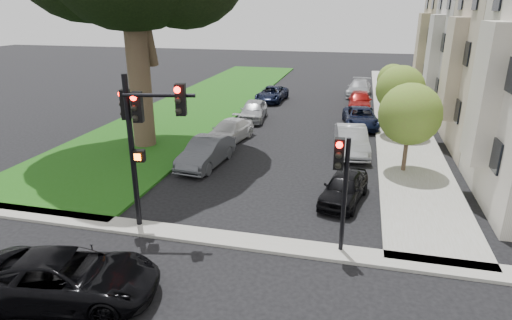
% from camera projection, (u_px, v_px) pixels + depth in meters
% --- Properties ---
extents(ground, '(140.00, 140.00, 0.00)m').
position_uv_depth(ground, '(217.00, 274.00, 13.15)').
color(ground, black).
rests_on(ground, ground).
extents(grass_strip, '(8.00, 44.00, 0.12)m').
position_uv_depth(grass_strip, '(208.00, 101.00, 37.08)').
color(grass_strip, '#1E5717').
rests_on(grass_strip, ground).
extents(sidewalk_right, '(3.50, 44.00, 0.12)m').
position_uv_depth(sidewalk_right, '(397.00, 111.00, 33.54)').
color(sidewalk_right, gray).
rests_on(sidewalk_right, ground).
extents(sidewalk_cross, '(60.00, 1.00, 0.12)m').
position_uv_depth(sidewalk_cross, '(236.00, 240.00, 14.95)').
color(sidewalk_cross, gray).
rests_on(sidewalk_cross, ground).
extents(house_c, '(7.70, 7.55, 15.97)m').
position_uv_depth(house_c, '(497.00, 20.00, 29.02)').
color(house_c, silver).
rests_on(house_c, ground).
extents(house_d, '(7.70, 7.55, 15.97)m').
position_uv_depth(house_d, '(472.00, 17.00, 35.87)').
color(house_d, tan).
rests_on(house_d, ground).
extents(small_tree_a, '(2.96, 2.96, 4.44)m').
position_uv_depth(small_tree_a, '(410.00, 114.00, 20.27)').
color(small_tree_a, brown).
rests_on(small_tree_a, ground).
extents(small_tree_b, '(2.96, 2.96, 4.45)m').
position_uv_depth(small_tree_b, '(400.00, 90.00, 26.23)').
color(small_tree_b, brown).
rests_on(small_tree_b, ground).
extents(small_tree_c, '(2.39, 2.39, 3.58)m').
position_uv_depth(small_tree_c, '(393.00, 79.00, 33.54)').
color(small_tree_c, brown).
rests_on(small_tree_c, ground).
extents(traffic_signal_main, '(2.78, 0.78, 5.67)m').
position_uv_depth(traffic_signal_main, '(142.00, 126.00, 14.62)').
color(traffic_signal_main, black).
rests_on(traffic_signal_main, ground).
extents(traffic_signal_secondary, '(0.50, 0.40, 3.99)m').
position_uv_depth(traffic_signal_secondary, '(342.00, 175.00, 13.43)').
color(traffic_signal_secondary, black).
rests_on(traffic_signal_secondary, ground).
extents(car_cross_near, '(5.44, 3.29, 1.41)m').
position_uv_depth(car_cross_near, '(66.00, 278.00, 11.81)').
color(car_cross_near, black).
rests_on(car_cross_near, ground).
extents(car_parked_0, '(2.21, 3.96, 1.27)m').
position_uv_depth(car_parked_0, '(344.00, 187.00, 17.87)').
color(car_parked_0, black).
rests_on(car_parked_0, ground).
extents(car_parked_1, '(2.21, 4.75, 1.51)m').
position_uv_depth(car_parked_1, '(351.00, 140.00, 23.78)').
color(car_parked_1, '#999BA0').
rests_on(car_parked_1, ground).
extents(car_parked_2, '(2.71, 4.92, 1.30)m').
position_uv_depth(car_parked_2, '(361.00, 117.00, 29.11)').
color(car_parked_2, black).
rests_on(car_parked_2, ground).
extents(car_parked_3, '(1.83, 4.44, 1.51)m').
position_uv_depth(car_parked_3, '(360.00, 100.00, 33.86)').
color(car_parked_3, maroon).
rests_on(car_parked_3, ground).
extents(car_parked_4, '(2.36, 5.05, 1.43)m').
position_uv_depth(car_parked_4, '(359.00, 88.00, 39.20)').
color(car_parked_4, '#999BA0').
rests_on(car_parked_4, ground).
extents(car_parked_5, '(1.95, 4.53, 1.45)m').
position_uv_depth(car_parked_5, '(206.00, 152.00, 21.91)').
color(car_parked_5, '#3F4247').
rests_on(car_parked_5, ground).
extents(car_parked_6, '(2.55, 4.65, 1.28)m').
position_uv_depth(car_parked_6, '(229.00, 131.00, 25.92)').
color(car_parked_6, silver).
rests_on(car_parked_6, ground).
extents(car_parked_7, '(2.05, 4.34, 1.44)m').
position_uv_depth(car_parked_7, '(253.00, 110.00, 30.83)').
color(car_parked_7, '#999BA0').
rests_on(car_parked_7, ground).
extents(car_parked_8, '(2.38, 4.70, 1.27)m').
position_uv_depth(car_parked_8, '(272.00, 94.00, 37.00)').
color(car_parked_8, black).
rests_on(car_parked_8, ground).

